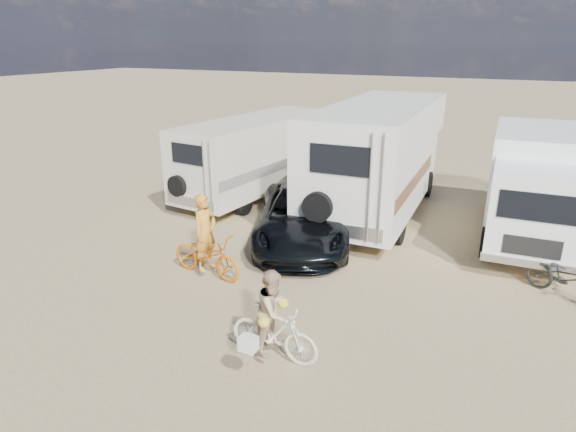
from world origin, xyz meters
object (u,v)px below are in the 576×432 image
at_px(rider_woman, 274,320).
at_px(dark_suv, 302,217).
at_px(bike_woman, 274,333).
at_px(rv_main, 378,160).
at_px(box_truck, 532,188).
at_px(cooler, 308,249).
at_px(rv_left, 256,157).
at_px(bike_parked, 568,278).
at_px(crate, 352,235).
at_px(rider_man, 206,239).
at_px(bike_man, 207,255).

bearing_deg(rider_woman, dark_suv, 20.35).
bearing_deg(bike_woman, rv_main, 5.74).
xyz_separation_m(box_truck, cooler, (-5.01, -3.85, -1.27)).
xyz_separation_m(rv_main, rv_left, (-4.50, 0.01, -0.37)).
bearing_deg(box_truck, rider_woman, -117.84).
relative_size(rv_main, box_truck, 1.33).
height_order(rv_main, bike_parked, rv_main).
height_order(rv_main, rv_left, rv_main).
bearing_deg(bike_woman, cooler, 16.94).
height_order(dark_suv, bike_woman, dark_suv).
bearing_deg(crate, rider_man, -123.74).
relative_size(rv_main, bike_man, 4.10).
height_order(bike_woman, rider_man, rider_man).
relative_size(bike_man, crate, 4.51).
distance_m(bike_woman, bike_parked, 6.66).
xyz_separation_m(bike_woman, bike_parked, (4.73, 4.69, -0.02)).
height_order(bike_man, crate, bike_man).
bearing_deg(crate, bike_parked, -12.21).
height_order(rider_man, bike_parked, rider_man).
bearing_deg(rider_woman, box_truck, -24.08).
bearing_deg(crate, cooler, -111.60).
xyz_separation_m(bike_man, rider_woman, (2.97, -2.24, 0.25)).
relative_size(rider_woman, crate, 3.52).
xyz_separation_m(rv_left, rider_man, (2.22, -6.35, -0.45)).
distance_m(dark_suv, cooler, 1.22).
height_order(rider_woman, cooler, rider_woman).
bearing_deg(box_truck, bike_parked, -77.53).
distance_m(bike_man, crate, 4.34).
bearing_deg(dark_suv, bike_parked, -26.83).
distance_m(rv_main, rider_man, 6.79).
xyz_separation_m(rv_left, bike_woman, (5.18, -8.59, -0.86)).
distance_m(box_truck, bike_man, 9.01).
bearing_deg(dark_suv, bike_woman, -93.42).
xyz_separation_m(bike_woman, rider_woman, (0.00, 0.00, 0.25)).
height_order(box_truck, cooler, box_truck).
distance_m(rv_main, bike_woman, 8.69).
xyz_separation_m(bike_woman, rider_man, (-2.97, 2.24, 0.41)).
bearing_deg(rv_main, rider_man, -111.93).
distance_m(box_truck, bike_parked, 3.66).
relative_size(box_truck, bike_man, 3.09).
bearing_deg(rv_left, bike_parked, -15.44).
bearing_deg(rider_man, rv_main, -12.88).
distance_m(bike_woman, rider_woman, 0.25).
distance_m(rv_main, rider_woman, 8.66).
distance_m(dark_suv, bike_woman, 5.48).
distance_m(rider_man, rider_woman, 3.72).
xyz_separation_m(bike_parked, cooler, (-5.92, -0.45, -0.26)).
xyz_separation_m(bike_man, rider_man, (0.00, 0.00, 0.41)).
bearing_deg(crate, rv_left, 149.23).
height_order(rv_left, bike_woman, rv_left).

